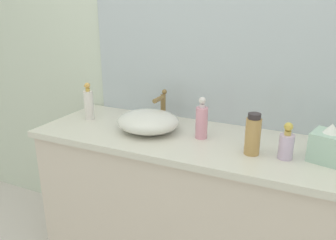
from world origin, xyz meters
The scene contains 10 objects.
bathroom_wall_rear centered at (0.00, 0.73, 1.30)m, with size 6.00×0.06×2.60m, color silver.
vanity_counter centered at (-0.03, 0.41, 0.42)m, with size 1.61×0.57×0.84m.
wall_mirror_panel centered at (-0.03, 0.69, 1.34)m, with size 1.44×0.01×0.99m, color #B2BCC6.
sink_basin centered at (-0.27, 0.39, 0.90)m, with size 0.33×0.30×0.11m, color silver.
faucet centered at (-0.27, 0.56, 0.95)m, with size 0.03×0.14×0.18m.
soap_dispenser centered at (0.01, 0.42, 0.93)m, with size 0.06×0.06×0.21m.
lotion_bottle centered at (0.28, 0.33, 0.93)m, with size 0.07×0.07×0.19m.
perfume_bottle centered at (-0.67, 0.43, 0.93)m, with size 0.05×0.05×0.21m.
spray_can centered at (0.42, 0.35, 0.91)m, with size 0.06×0.06×0.16m.
tissue_box centered at (0.58, 0.40, 0.91)m, with size 0.17×0.17×0.16m.
Camera 1 is at (0.51, -1.03, 1.45)m, focal length 35.26 mm.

